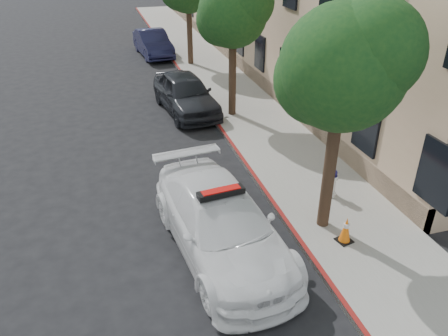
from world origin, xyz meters
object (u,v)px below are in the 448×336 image
at_px(parked_car_far, 153,43).
at_px(police_car, 221,223).
at_px(parked_car_mid, 185,93).
at_px(traffic_cone, 346,230).
at_px(fire_hydrant, 332,183).

bearing_deg(parked_car_far, police_car, -98.54).
bearing_deg(parked_car_mid, traffic_cone, -85.72).
height_order(parked_car_far, traffic_cone, parked_car_far).
bearing_deg(police_car, parked_car_mid, 77.26).
height_order(police_car, parked_car_far, police_car).
bearing_deg(parked_car_mid, police_car, -102.94).
distance_m(police_car, traffic_cone, 3.03).
bearing_deg(parked_car_far, traffic_cone, -89.90).
bearing_deg(fire_hydrant, parked_car_far, 95.24).
height_order(parked_car_mid, traffic_cone, parked_car_mid).
bearing_deg(police_car, parked_car_far, 80.61).
height_order(police_car, fire_hydrant, police_car).
xyz_separation_m(parked_car_mid, parked_car_far, (0.00, 9.73, -0.05)).
relative_size(parked_car_mid, fire_hydrant, 5.71).
height_order(parked_car_mid, fire_hydrant, parked_car_mid).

